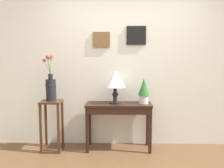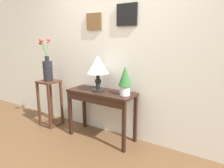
# 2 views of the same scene
# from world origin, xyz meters

# --- Properties ---
(back_wall_with_art) EXTENTS (9.00, 0.13, 2.80)m
(back_wall_with_art) POSITION_xyz_m (-0.00, 1.55, 1.40)
(back_wall_with_art) COLOR silver
(back_wall_with_art) RESTS_ON ground
(console_table) EXTENTS (1.02, 0.40, 0.74)m
(console_table) POSITION_xyz_m (-0.14, 1.23, 0.62)
(console_table) COLOR black
(console_table) RESTS_ON ground
(table_lamp) EXTENTS (0.32, 0.32, 0.51)m
(table_lamp) POSITION_xyz_m (-0.19, 1.26, 1.10)
(table_lamp) COLOR black
(table_lamp) RESTS_ON console_table
(potted_plant_on_console) EXTENTS (0.18, 0.18, 0.40)m
(potted_plant_on_console) POSITION_xyz_m (0.26, 1.26, 0.96)
(potted_plant_on_console) COLOR silver
(potted_plant_on_console) RESTS_ON console_table
(pedestal_stand_left) EXTENTS (0.32, 0.32, 0.79)m
(pedestal_stand_left) POSITION_xyz_m (-1.18, 1.18, 0.40)
(pedestal_stand_left) COLOR #472819
(pedestal_stand_left) RESTS_ON ground
(flower_vase_tall) EXTENTS (0.18, 0.21, 0.71)m
(flower_vase_tall) POSITION_xyz_m (-1.18, 1.18, 1.02)
(flower_vase_tall) COLOR black
(flower_vase_tall) RESTS_ON pedestal_stand_left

